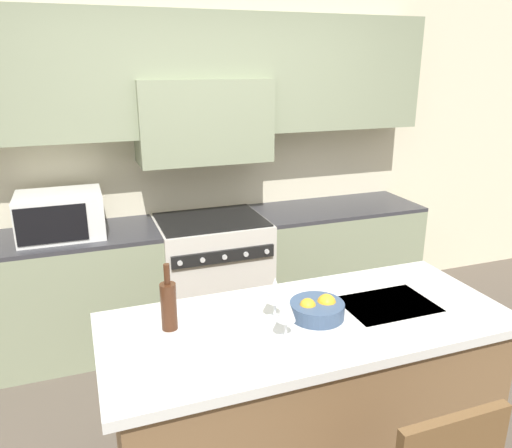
{
  "coord_description": "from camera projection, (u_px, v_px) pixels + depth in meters",
  "views": [
    {
      "loc": [
        -0.91,
        -1.89,
        2.06
      ],
      "look_at": [
        0.01,
        0.64,
        1.19
      ],
      "focal_mm": 35.0,
      "sensor_mm": 36.0,
      "label": 1
    }
  ],
  "objects": [
    {
      "name": "back_cabinetry",
      "position": [
        199.0,
        126.0,
        3.81
      ],
      "size": [
        10.0,
        0.46,
        2.7
      ],
      "color": "beige",
      "rests_on": "ground_plane"
    },
    {
      "name": "back_counter",
      "position": [
        212.0,
        275.0,
        3.94
      ],
      "size": [
        3.55,
        0.62,
        0.92
      ],
      "color": "gray",
      "rests_on": "ground_plane"
    },
    {
      "name": "kitchen_island",
      "position": [
        306.0,
        403.0,
        2.44
      ],
      "size": [
        1.89,
        0.8,
        0.94
      ],
      "color": "brown",
      "rests_on": "ground_plane"
    },
    {
      "name": "wine_bottle",
      "position": [
        169.0,
        305.0,
        2.18
      ],
      "size": [
        0.07,
        0.07,
        0.31
      ],
      "color": "#422314",
      "rests_on": "kitchen_island"
    },
    {
      "name": "wine_glass_far",
      "position": [
        275.0,
        291.0,
        2.26
      ],
      "size": [
        0.08,
        0.08,
        0.2
      ],
      "color": "white",
      "rests_on": "kitchen_island"
    },
    {
      "name": "range_stove",
      "position": [
        212.0,
        275.0,
        3.92
      ],
      "size": [
        0.82,
        0.7,
        0.93
      ],
      "color": "beige",
      "rests_on": "ground_plane"
    },
    {
      "name": "microwave",
      "position": [
        60.0,
        215.0,
        3.4
      ],
      "size": [
        0.56,
        0.43,
        0.3
      ],
      "color": "silver",
      "rests_on": "back_counter"
    },
    {
      "name": "wine_glass_near",
      "position": [
        286.0,
        309.0,
        2.09
      ],
      "size": [
        0.08,
        0.08,
        0.2
      ],
      "color": "white",
      "rests_on": "kitchen_island"
    },
    {
      "name": "fruit_bowl",
      "position": [
        317.0,
        309.0,
        2.3
      ],
      "size": [
        0.25,
        0.25,
        0.11
      ],
      "color": "#384C6B",
      "rests_on": "kitchen_island"
    }
  ]
}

